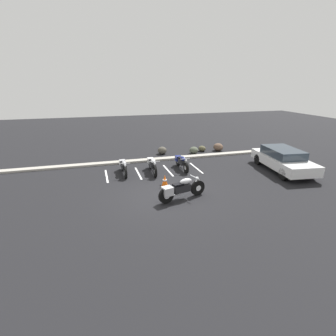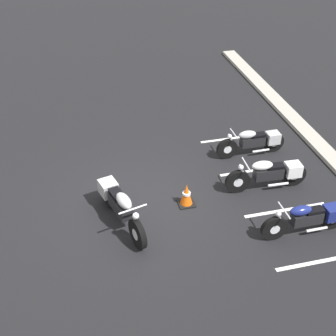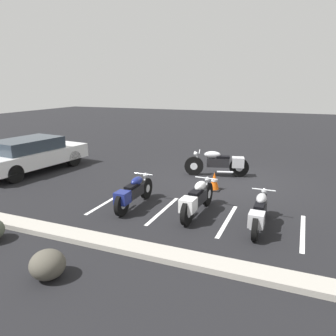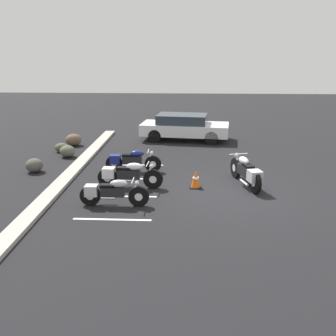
# 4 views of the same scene
# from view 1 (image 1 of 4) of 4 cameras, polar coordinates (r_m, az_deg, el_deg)

# --- Properties ---
(ground) EXTENTS (60.00, 60.00, 0.00)m
(ground) POSITION_cam_1_polar(r_m,az_deg,el_deg) (11.86, -0.59, -6.08)
(ground) COLOR black
(motorcycle_silver_featured) EXTENTS (2.30, 0.92, 0.92)m
(motorcycle_silver_featured) POSITION_cam_1_polar(r_m,az_deg,el_deg) (11.33, 2.68, -4.60)
(motorcycle_silver_featured) COLOR black
(motorcycle_silver_featured) RESTS_ON ground
(parked_bike_0) EXTENTS (0.56, 2.00, 0.79)m
(parked_bike_0) POSITION_cam_1_polar(r_m,az_deg,el_deg) (14.78, -9.64, 0.39)
(parked_bike_0) COLOR black
(parked_bike_0) RESTS_ON ground
(parked_bike_1) EXTENTS (0.60, 2.15, 0.84)m
(parked_bike_1) POSITION_cam_1_polar(r_m,az_deg,el_deg) (14.80, -3.43, 0.76)
(parked_bike_1) COLOR black
(parked_bike_1) RESTS_ON ground
(parked_bike_2) EXTENTS (0.58, 2.05, 0.81)m
(parked_bike_2) POSITION_cam_1_polar(r_m,az_deg,el_deg) (15.38, 2.93, 1.37)
(parked_bike_2) COLOR black
(parked_bike_2) RESTS_ON ground
(car_white) EXTENTS (2.29, 4.48, 1.29)m
(car_white) POSITION_cam_1_polar(r_m,az_deg,el_deg) (16.34, 23.77, 1.75)
(car_white) COLOR black
(car_white) RESTS_ON ground
(concrete_curb) EXTENTS (18.00, 0.50, 0.12)m
(concrete_curb) POSITION_cam_1_polar(r_m,az_deg,el_deg) (16.99, -5.61, 1.65)
(concrete_curb) COLOR #A8A399
(concrete_curb) RESTS_ON ground
(landscape_rock_0) EXTENTS (0.72, 0.74, 0.40)m
(landscape_rock_0) POSITION_cam_1_polar(r_m,az_deg,el_deg) (19.56, 7.41, 4.23)
(landscape_rock_0) COLOR brown
(landscape_rock_0) RESTS_ON ground
(landscape_rock_1) EXTENTS (0.78, 0.77, 0.52)m
(landscape_rock_1) POSITION_cam_1_polar(r_m,az_deg,el_deg) (18.63, -1.27, 3.85)
(landscape_rock_1) COLOR #4F4C42
(landscape_rock_1) RESTS_ON ground
(landscape_rock_2) EXTENTS (0.86, 0.91, 0.56)m
(landscape_rock_2) POSITION_cam_1_polar(r_m,az_deg,el_deg) (19.85, 10.88, 4.50)
(landscape_rock_2) COLOR brown
(landscape_rock_2) RESTS_ON ground
(landscape_rock_3) EXTENTS (0.92, 0.92, 0.51)m
(landscape_rock_3) POSITION_cam_1_polar(r_m,az_deg,el_deg) (18.74, 5.63, 3.85)
(landscape_rock_3) COLOR #4F5645
(landscape_rock_3) RESTS_ON ground
(traffic_cone) EXTENTS (0.40, 0.40, 0.58)m
(traffic_cone) POSITION_cam_1_polar(r_m,az_deg,el_deg) (12.83, -0.70, -2.84)
(traffic_cone) COLOR black
(traffic_cone) RESTS_ON ground
(stall_line_0) EXTENTS (0.10, 2.10, 0.00)m
(stall_line_0) POSITION_cam_1_polar(r_m,az_deg,el_deg) (14.66, -13.22, -1.72)
(stall_line_0) COLOR white
(stall_line_0) RESTS_ON ground
(stall_line_1) EXTENTS (0.10, 2.10, 0.00)m
(stall_line_1) POSITION_cam_1_polar(r_m,az_deg,el_deg) (14.82, -6.49, -1.12)
(stall_line_1) COLOR white
(stall_line_1) RESTS_ON ground
(stall_line_2) EXTENTS (0.10, 2.10, 0.00)m
(stall_line_2) POSITION_cam_1_polar(r_m,az_deg,el_deg) (15.18, 0.01, -0.53)
(stall_line_2) COLOR white
(stall_line_2) RESTS_ON ground
(stall_line_3) EXTENTS (0.10, 2.10, 0.00)m
(stall_line_3) POSITION_cam_1_polar(r_m,az_deg,el_deg) (15.72, 6.14, 0.03)
(stall_line_3) COLOR white
(stall_line_3) RESTS_ON ground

